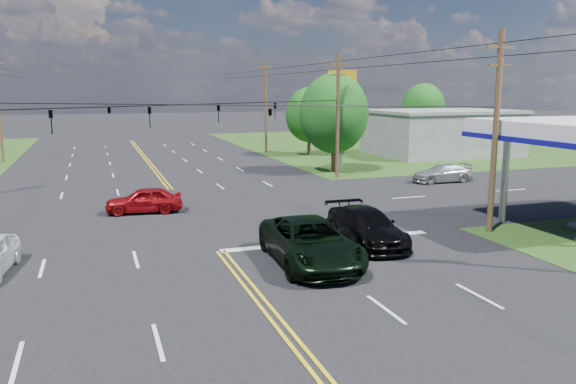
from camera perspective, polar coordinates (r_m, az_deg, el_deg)
name	(u,v)px	position (r m, az deg, el deg)	size (l,w,h in m)	color
ground	(190,213)	(31.80, -9.97, -2.14)	(280.00, 280.00, 0.00)	black
grass_ne	(420,143)	(74.59, 13.26, 4.85)	(46.00, 48.00, 0.03)	#1F4114
stop_bar	(329,241)	(25.65, 4.15, -5.03)	(10.00, 0.50, 0.02)	silver
retail_ne	(442,134)	(61.68, 15.37, 5.71)	(14.00, 10.00, 4.40)	slate
pole_se	(496,130)	(28.15, 20.34, 5.89)	(1.60, 0.28, 9.50)	#472D1E
pole_ne	(338,115)	(43.56, 5.08, 7.84)	(1.60, 0.28, 9.50)	#472D1E
pole_right_far	(266,105)	(61.36, -2.29, 8.83)	(1.60, 0.28, 10.00)	#472D1E
span_wire_signals	(186,105)	(31.08, -10.32, 8.72)	(26.00, 18.00, 1.13)	black
power_lines	(191,53)	(29.15, -9.85, 13.76)	(26.04, 100.00, 0.64)	black
tree_right_a	(334,113)	(46.70, 4.69, 7.96)	(5.70, 5.70, 8.18)	#472D1E
tree_right_b	(309,115)	(58.76, 2.17, 7.83)	(4.94, 4.94, 7.09)	#472D1E
tree_far_r	(423,108)	(72.09, 13.59, 8.28)	(5.32, 5.32, 7.63)	#472D1E
pickup_dkgreen	(310,242)	(22.19, 2.28, -5.10)	(2.93, 6.36, 1.77)	black
suv_black	(366,227)	(25.22, 7.94, -3.51)	(2.22, 5.45, 1.58)	black
sedan_red	(144,200)	(32.36, -14.41, -0.80)	(1.69, 4.21, 1.43)	maroon
sedan_far	(442,173)	(43.35, 15.40, 1.86)	(1.88, 4.61, 1.34)	#B4B3B8
polesign_ne	(342,92)	(46.46, 5.52, 10.06)	(2.21, 1.16, 8.40)	#A5A5AA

